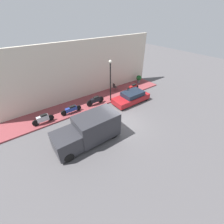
{
  "coord_description": "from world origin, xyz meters",
  "views": [
    {
      "loc": [
        -7.86,
        6.71,
        8.32
      ],
      "look_at": [
        1.2,
        0.04,
        0.6
      ],
      "focal_mm": 24.0,
      "sensor_mm": 36.0,
      "label": 1
    }
  ],
  "objects_px": {
    "motorcycle_blue": "(71,109)",
    "streetlamp": "(110,77)",
    "parked_car": "(131,97)",
    "motorcycle_black": "(95,100)",
    "delivery_van": "(88,130)",
    "potted_plant": "(139,78)",
    "motorcycle_red": "(133,88)",
    "scooter_silver": "(43,119)",
    "cafe_chair": "(115,87)"
  },
  "relations": [
    {
      "from": "delivery_van",
      "to": "cafe_chair",
      "type": "distance_m",
      "value": 8.63
    },
    {
      "from": "motorcycle_red",
      "to": "parked_car",
      "type": "bearing_deg",
      "value": 133.42
    },
    {
      "from": "delivery_van",
      "to": "cafe_chair",
      "type": "xyz_separation_m",
      "value": [
        5.52,
        -6.62,
        -0.4
      ]
    },
    {
      "from": "motorcycle_blue",
      "to": "motorcycle_red",
      "type": "bearing_deg",
      "value": -89.97
    },
    {
      "from": "potted_plant",
      "to": "motorcycle_blue",
      "type": "bearing_deg",
      "value": 97.78
    },
    {
      "from": "motorcycle_blue",
      "to": "scooter_silver",
      "type": "height_order",
      "value": "scooter_silver"
    },
    {
      "from": "potted_plant",
      "to": "cafe_chair",
      "type": "height_order",
      "value": "potted_plant"
    },
    {
      "from": "streetlamp",
      "to": "motorcycle_black",
      "type": "bearing_deg",
      "value": 81.06
    },
    {
      "from": "motorcycle_red",
      "to": "cafe_chair",
      "type": "distance_m",
      "value": 2.2
    },
    {
      "from": "streetlamp",
      "to": "parked_car",
      "type": "bearing_deg",
      "value": -129.0
    },
    {
      "from": "scooter_silver",
      "to": "motorcycle_blue",
      "type": "bearing_deg",
      "value": -89.24
    },
    {
      "from": "streetlamp",
      "to": "potted_plant",
      "type": "bearing_deg",
      "value": -74.18
    },
    {
      "from": "motorcycle_blue",
      "to": "scooter_silver",
      "type": "relative_size",
      "value": 1.11
    },
    {
      "from": "streetlamp",
      "to": "potted_plant",
      "type": "height_order",
      "value": "streetlamp"
    },
    {
      "from": "cafe_chair",
      "to": "streetlamp",
      "type": "bearing_deg",
      "value": 132.53
    },
    {
      "from": "motorcycle_black",
      "to": "streetlamp",
      "type": "distance_m",
      "value": 2.82
    },
    {
      "from": "scooter_silver",
      "to": "parked_car",
      "type": "bearing_deg",
      "value": -100.64
    },
    {
      "from": "motorcycle_black",
      "to": "motorcycle_red",
      "type": "bearing_deg",
      "value": -90.05
    },
    {
      "from": "scooter_silver",
      "to": "potted_plant",
      "type": "relative_size",
      "value": 1.83
    },
    {
      "from": "scooter_silver",
      "to": "streetlamp",
      "type": "relative_size",
      "value": 0.42
    },
    {
      "from": "parked_car",
      "to": "delivery_van",
      "type": "relative_size",
      "value": 0.84
    },
    {
      "from": "scooter_silver",
      "to": "motorcycle_black",
      "type": "relative_size",
      "value": 0.92
    },
    {
      "from": "motorcycle_blue",
      "to": "motorcycle_black",
      "type": "relative_size",
      "value": 1.02
    },
    {
      "from": "motorcycle_blue",
      "to": "motorcycle_red",
      "type": "height_order",
      "value": "motorcycle_red"
    },
    {
      "from": "delivery_van",
      "to": "scooter_silver",
      "type": "distance_m",
      "value": 4.66
    },
    {
      "from": "streetlamp",
      "to": "potted_plant",
      "type": "xyz_separation_m",
      "value": [
        1.67,
        -5.89,
        -2.09
      ]
    },
    {
      "from": "parked_car",
      "to": "scooter_silver",
      "type": "relative_size",
      "value": 2.24
    },
    {
      "from": "delivery_van",
      "to": "potted_plant",
      "type": "bearing_deg",
      "value": -62.64
    },
    {
      "from": "motorcycle_blue",
      "to": "streetlamp",
      "type": "bearing_deg",
      "value": -93.44
    },
    {
      "from": "parked_car",
      "to": "motorcycle_blue",
      "type": "relative_size",
      "value": 2.01
    },
    {
      "from": "parked_car",
      "to": "scooter_silver",
      "type": "xyz_separation_m",
      "value": [
        1.64,
        8.73,
        0.01
      ]
    },
    {
      "from": "cafe_chair",
      "to": "motorcycle_black",
      "type": "bearing_deg",
      "value": 111.25
    },
    {
      "from": "motorcycle_black",
      "to": "potted_plant",
      "type": "height_order",
      "value": "potted_plant"
    },
    {
      "from": "scooter_silver",
      "to": "cafe_chair",
      "type": "height_order",
      "value": "cafe_chair"
    },
    {
      "from": "delivery_van",
      "to": "motorcycle_red",
      "type": "distance_m",
      "value": 9.33
    },
    {
      "from": "motorcycle_red",
      "to": "motorcycle_black",
      "type": "height_order",
      "value": "motorcycle_black"
    },
    {
      "from": "delivery_van",
      "to": "streetlamp",
      "type": "relative_size",
      "value": 1.12
    },
    {
      "from": "motorcycle_red",
      "to": "streetlamp",
      "type": "xyz_separation_m",
      "value": [
        -0.27,
        3.51,
        2.23
      ]
    },
    {
      "from": "parked_car",
      "to": "cafe_chair",
      "type": "height_order",
      "value": "parked_car"
    },
    {
      "from": "motorcycle_blue",
      "to": "motorcycle_black",
      "type": "bearing_deg",
      "value": -89.82
    },
    {
      "from": "scooter_silver",
      "to": "potted_plant",
      "type": "height_order",
      "value": "potted_plant"
    },
    {
      "from": "streetlamp",
      "to": "scooter_silver",
      "type": "bearing_deg",
      "value": 88.12
    },
    {
      "from": "motorcycle_blue",
      "to": "cafe_chair",
      "type": "relative_size",
      "value": 2.19
    },
    {
      "from": "streetlamp",
      "to": "potted_plant",
      "type": "distance_m",
      "value": 6.47
    },
    {
      "from": "parked_car",
      "to": "motorcycle_black",
      "type": "distance_m",
      "value": 3.86
    },
    {
      "from": "scooter_silver",
      "to": "motorcycle_red",
      "type": "xyz_separation_m",
      "value": [
        0.04,
        -10.5,
        -0.01
      ]
    },
    {
      "from": "motorcycle_blue",
      "to": "potted_plant",
      "type": "height_order",
      "value": "potted_plant"
    },
    {
      "from": "streetlamp",
      "to": "potted_plant",
      "type": "relative_size",
      "value": 4.35
    },
    {
      "from": "motorcycle_black",
      "to": "cafe_chair",
      "type": "height_order",
      "value": "cafe_chair"
    },
    {
      "from": "motorcycle_red",
      "to": "motorcycle_black",
      "type": "relative_size",
      "value": 0.93
    }
  ]
}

